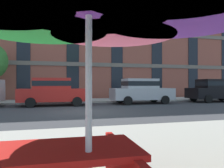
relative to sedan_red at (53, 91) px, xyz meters
name	(u,v)px	position (x,y,z in m)	size (l,w,h in m)	color
ground_plane	(88,112)	(1.68, -3.70, -0.95)	(120.00, 120.00, 0.00)	#38383A
sidewalk_far	(75,101)	(1.68, 3.10, -0.89)	(56.00, 3.60, 0.12)	#B2ADA3
apartment_building	(68,14)	(1.68, 11.29, 8.65)	(37.13, 12.08, 19.20)	#934C3D
sedan_red	(53,91)	(0.00, 0.00, 0.00)	(4.40, 1.98, 1.78)	#B21E19
sedan_silver	(141,90)	(6.06, 0.00, 0.00)	(4.40, 1.98, 1.78)	#A8AAB2
sedan_black	(215,90)	(12.30, 0.00, 0.00)	(4.40, 1.98, 1.78)	black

